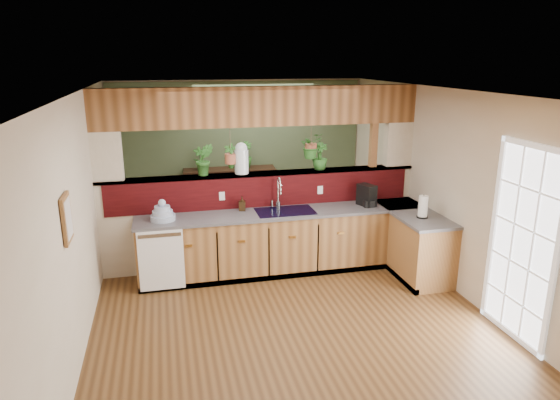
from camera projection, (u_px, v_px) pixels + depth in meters
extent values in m
cube|color=#4D3118|center=(284.00, 303.00, 6.29)|extent=(4.60, 7.00, 0.01)
cube|color=brown|center=(285.00, 93.00, 5.57)|extent=(4.60, 7.00, 0.01)
cube|color=beige|center=(239.00, 152.00, 9.20)|extent=(4.60, 0.02, 2.60)
cube|color=beige|center=(442.00, 386.00, 2.66)|extent=(4.60, 0.02, 2.60)
cube|color=beige|center=(79.00, 218.00, 5.42)|extent=(0.02, 7.00, 2.60)
cube|color=beige|center=(457.00, 193.00, 6.44)|extent=(0.02, 7.00, 2.60)
cube|color=beige|center=(263.00, 220.00, 7.36)|extent=(4.60, 0.15, 1.35)
cube|color=#360709|center=(264.00, 192.00, 7.16)|extent=(4.40, 0.02, 0.45)
cube|color=brown|center=(262.00, 174.00, 7.17)|extent=(4.60, 0.21, 0.04)
cube|color=brown|center=(261.00, 107.00, 6.91)|extent=(4.60, 0.15, 0.55)
cube|color=beige|center=(107.00, 158.00, 6.61)|extent=(0.40, 0.15, 0.70)
cube|color=beige|center=(398.00, 145.00, 7.55)|extent=(0.40, 0.15, 0.70)
cube|color=brown|center=(372.00, 172.00, 7.57)|extent=(0.10, 0.10, 2.60)
cube|color=brown|center=(262.00, 174.00, 7.17)|extent=(4.60, 0.21, 0.04)
cube|color=brown|center=(261.00, 107.00, 6.91)|extent=(4.60, 0.15, 0.55)
cube|color=#4C5F41|center=(239.00, 152.00, 9.18)|extent=(4.55, 0.02, 2.55)
cube|color=brown|center=(285.00, 242.00, 7.14)|extent=(4.10, 0.60, 0.86)
cube|color=#4B4B50|center=(285.00, 213.00, 7.01)|extent=(4.14, 0.64, 0.04)
cube|color=brown|center=(411.00, 243.00, 7.11)|extent=(0.60, 1.48, 0.86)
cube|color=#4B4B50|center=(414.00, 213.00, 6.99)|extent=(0.64, 1.52, 0.04)
cube|color=brown|center=(397.00, 233.00, 7.52)|extent=(0.60, 0.60, 0.86)
cube|color=#4B4B50|center=(399.00, 204.00, 7.40)|extent=(0.64, 0.64, 0.04)
cube|color=black|center=(290.00, 275.00, 6.99)|extent=(4.10, 0.06, 0.08)
cube|color=black|center=(392.00, 270.00, 7.16)|extent=(0.06, 1.48, 0.08)
cube|color=white|center=(161.00, 260.00, 6.45)|extent=(0.58, 0.02, 0.82)
cube|color=#B7B7B2|center=(160.00, 235.00, 6.34)|extent=(0.54, 0.01, 0.05)
cube|color=black|center=(285.00, 212.00, 7.01)|extent=(0.82, 0.50, 0.03)
cube|color=black|center=(272.00, 219.00, 6.99)|extent=(0.34, 0.40, 0.16)
cube|color=black|center=(298.00, 217.00, 7.08)|extent=(0.34, 0.40, 0.16)
cube|color=white|center=(521.00, 247.00, 5.29)|extent=(0.06, 1.02, 2.16)
cube|color=brown|center=(67.00, 219.00, 4.61)|extent=(0.03, 0.35, 0.45)
cube|color=silver|center=(68.00, 218.00, 4.61)|extent=(0.01, 0.27, 0.37)
cylinder|color=#B7B7B2|center=(278.00, 204.00, 7.17)|extent=(0.07, 0.07, 0.10)
cylinder|color=#B7B7B2|center=(278.00, 192.00, 7.12)|extent=(0.02, 0.02, 0.27)
torus|color=#B7B7B2|center=(279.00, 184.00, 7.02)|extent=(0.20, 0.07, 0.20)
cylinder|color=#B7B7B2|center=(281.00, 191.00, 6.95)|extent=(0.02, 0.02, 0.12)
cylinder|color=#B7B7B2|center=(272.00, 203.00, 7.14)|extent=(0.03, 0.03, 0.10)
cylinder|color=#9DADCB|center=(163.00, 218.00, 6.61)|extent=(0.33, 0.33, 0.07)
cylinder|color=#9DADCB|center=(163.00, 213.00, 6.59)|extent=(0.27, 0.27, 0.06)
cylinder|color=#9DADCB|center=(162.00, 208.00, 6.58)|extent=(0.21, 0.21, 0.06)
sphere|color=#9DADCB|center=(162.00, 203.00, 6.56)|extent=(0.10, 0.10, 0.10)
imported|color=#332312|center=(242.00, 204.00, 7.01)|extent=(0.11, 0.11, 0.20)
cube|color=black|center=(367.00, 195.00, 7.24)|extent=(0.17, 0.27, 0.31)
cube|color=black|center=(369.00, 204.00, 7.18)|extent=(0.14, 0.10, 0.10)
cylinder|color=silver|center=(368.00, 200.00, 7.20)|extent=(0.08, 0.08, 0.08)
cylinder|color=black|center=(422.00, 217.00, 6.72)|extent=(0.15, 0.15, 0.02)
cylinder|color=#B7B7B2|center=(423.00, 206.00, 6.68)|extent=(0.02, 0.02, 0.32)
cylinder|color=white|center=(423.00, 206.00, 6.68)|extent=(0.13, 0.13, 0.28)
cylinder|color=silver|center=(241.00, 162.00, 7.05)|extent=(0.20, 0.20, 0.33)
sphere|color=silver|center=(241.00, 149.00, 7.00)|extent=(0.18, 0.18, 0.18)
imported|color=#255A1F|center=(205.00, 160.00, 6.92)|extent=(0.26, 0.21, 0.45)
imported|color=#255A1F|center=(320.00, 156.00, 7.30)|extent=(0.26, 0.26, 0.39)
cylinder|color=brown|center=(230.00, 141.00, 6.93)|extent=(0.01, 0.01, 0.38)
cylinder|color=brown|center=(231.00, 159.00, 7.00)|extent=(0.16, 0.16, 0.14)
imported|color=#255A1F|center=(230.00, 143.00, 6.94)|extent=(0.22, 0.18, 0.35)
cylinder|color=brown|center=(311.00, 135.00, 7.18)|extent=(0.01, 0.01, 0.28)
cylinder|color=brown|center=(311.00, 149.00, 7.24)|extent=(0.17, 0.17, 0.15)
imported|color=#255A1F|center=(311.00, 133.00, 7.18)|extent=(0.41, 0.39, 0.37)
cube|color=black|center=(230.00, 198.00, 9.14)|extent=(1.67, 0.52, 1.10)
imported|color=#255A1F|center=(200.00, 159.00, 8.81)|extent=(0.24, 0.19, 0.41)
imported|color=#255A1F|center=(244.00, 155.00, 8.98)|extent=(0.34, 0.34, 0.48)
imported|color=#255A1F|center=(311.00, 218.00, 8.51)|extent=(0.75, 0.71, 0.66)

